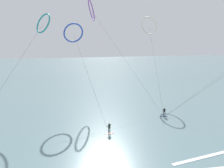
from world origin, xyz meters
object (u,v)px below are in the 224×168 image
Objects in this scene: kite_violet at (91,10)px; kite_ivory at (149,26)px; kite_teal at (43,23)px; surfer_coral at (109,129)px; surfer_navy at (164,113)px; kite_cobalt at (73,33)px.

kite_ivory is (14.75, -2.31, -3.58)m from kite_violet.
kite_violet is at bearing 95.78° from kite_teal.
surfer_coral and surfer_navy have the same top height.
surfer_coral is at bearing -137.75° from surfer_navy.
kite_violet is 1.26× the size of kite_teal.
surfer_coral is 22.62m from kite_cobalt.
kite_ivory is at bearing -93.29° from kite_violet.
kite_cobalt is at bearing 78.78° from kite_ivory.
surfer_navy is 28.76m from kite_teal.
surfer_navy is at bearing -151.85° from kite_violet.
kite_teal is 6.16m from kite_cobalt.
surfer_navy is 26.00m from kite_ivory.
kite_violet reaches higher than kite_cobalt.
kite_cobalt reaches higher than surfer_coral.
surfer_coral is 1.00× the size of surfer_navy.
surfer_navy is at bearing 127.07° from kite_cobalt.
kite_ivory reaches higher than kite_teal.
kite_cobalt is (-2.54, 17.08, 14.62)m from surfer_coral.
kite_violet is 11.50m from kite_cobalt.
kite_teal is 27.02m from kite_ivory.
kite_cobalt is (-5.62, -8.02, -6.03)m from kite_violet.
kite_cobalt is at bearing 64.80° from kite_teal.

